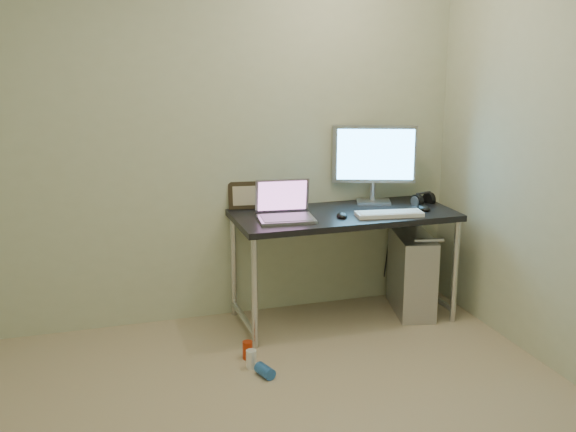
{
  "coord_description": "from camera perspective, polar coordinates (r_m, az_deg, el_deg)",
  "views": [
    {
      "loc": [
        -0.88,
        -2.88,
        1.92
      ],
      "look_at": [
        0.36,
        1.08,
        0.85
      ],
      "focal_mm": 45.0,
      "sensor_mm": 36.0,
      "label": 1
    }
  ],
  "objects": [
    {
      "name": "can_red",
      "position": [
        4.42,
        -3.21,
        -10.53
      ],
      "size": [
        0.07,
        0.07,
        0.11
      ],
      "primitive_type": "cylinder",
      "rotation": [
        0.0,
        0.0,
        0.23
      ],
      "color": "red",
      "rests_on": "ground"
    },
    {
      "name": "mouse_left",
      "position": [
        4.67,
        4.28,
        0.14
      ],
      "size": [
        0.1,
        0.13,
        0.04
      ],
      "primitive_type": "ellipsoid",
      "rotation": [
        0.0,
        0.0,
        -0.32
      ],
      "color": "black",
      "rests_on": "desk"
    },
    {
      "name": "can_white",
      "position": [
        4.31,
        -2.92,
        -11.22
      ],
      "size": [
        0.07,
        0.07,
        0.11
      ],
      "primitive_type": "cylinder",
      "rotation": [
        0.0,
        0.0,
        -0.08
      ],
      "color": "white",
      "rests_on": "ground"
    },
    {
      "name": "cable_a",
      "position": [
        5.31,
        7.94,
        -2.34
      ],
      "size": [
        0.01,
        0.16,
        0.69
      ],
      "primitive_type": "cylinder",
      "rotation": [
        0.21,
        0.0,
        0.0
      ],
      "color": "black",
      "rests_on": "ground"
    },
    {
      "name": "headphones",
      "position": [
        5.1,
        10.63,
        1.25
      ],
      "size": [
        0.18,
        0.1,
        0.1
      ],
      "rotation": [
        0.0,
        0.0,
        0.28
      ],
      "color": "black",
      "rests_on": "desk"
    },
    {
      "name": "desk",
      "position": [
        4.82,
        4.44,
        -0.7
      ],
      "size": [
        1.47,
        0.64,
        0.75
      ],
      "color": "black",
      "rests_on": "ground"
    },
    {
      "name": "laptop",
      "position": [
        4.62,
        -0.27,
        0.5
      ],
      "size": [
        0.38,
        0.33,
        0.24
      ],
      "rotation": [
        0.0,
        0.0,
        -0.11
      ],
      "color": "#B3B4BB",
      "rests_on": "desk"
    },
    {
      "name": "picture_frame",
      "position": [
        4.87,
        -3.39,
        1.64
      ],
      "size": [
        0.24,
        0.1,
        0.19
      ],
      "primitive_type": "cube",
      "rotation": [
        -0.21,
        0.0,
        -0.15
      ],
      "color": "black",
      "rests_on": "desk"
    },
    {
      "name": "wall_back",
      "position": [
        4.76,
        -6.63,
        6.27
      ],
      "size": [
        3.5,
        0.02,
        2.5
      ],
      "primitive_type": "cube",
      "color": "beige",
      "rests_on": "ground"
    },
    {
      "name": "can_blue",
      "position": [
        4.21,
        -1.83,
        -12.14
      ],
      "size": [
        0.1,
        0.14,
        0.07
      ],
      "primitive_type": "cylinder",
      "rotation": [
        1.57,
        0.0,
        0.3
      ],
      "color": "#275FB4",
      "rests_on": "ground"
    },
    {
      "name": "monitor",
      "position": [
        5.03,
        6.84,
        4.59
      ],
      "size": [
        0.56,
        0.24,
        0.54
      ],
      "rotation": [
        0.0,
        0.0,
        -0.33
      ],
      "color": "#B3B4BB",
      "rests_on": "desk"
    },
    {
      "name": "webcam",
      "position": [
        4.93,
        -0.7,
        1.73
      ],
      "size": [
        0.04,
        0.03,
        0.12
      ],
      "rotation": [
        0.0,
        0.0,
        -0.03
      ],
      "color": "silver",
      "rests_on": "desk"
    },
    {
      "name": "cable_b",
      "position": [
        5.33,
        8.9,
        -2.51
      ],
      "size": [
        0.02,
        0.11,
        0.71
      ],
      "primitive_type": "cylinder",
      "rotation": [
        0.14,
        0.0,
        0.09
      ],
      "color": "black",
      "rests_on": "ground"
    },
    {
      "name": "mouse_right",
      "position": [
        4.92,
        10.67,
        0.7
      ],
      "size": [
        0.08,
        0.13,
        0.04
      ],
      "primitive_type": "ellipsoid",
      "rotation": [
        0.0,
        0.0,
        -0.03
      ],
      "color": "black",
      "rests_on": "desk"
    },
    {
      "name": "tower_computer",
      "position": [
        5.12,
        9.74,
        -4.45
      ],
      "size": [
        0.35,
        0.57,
        0.59
      ],
      "rotation": [
        0.0,
        0.0,
        -0.23
      ],
      "color": "#B1B2B7",
      "rests_on": "ground"
    },
    {
      "name": "keyboard",
      "position": [
        4.73,
        8.0,
        0.16
      ],
      "size": [
        0.45,
        0.2,
        0.03
      ],
      "primitive_type": "cube",
      "rotation": [
        0.0,
        0.0,
        -0.14
      ],
      "color": "white",
      "rests_on": "desk"
    }
  ]
}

